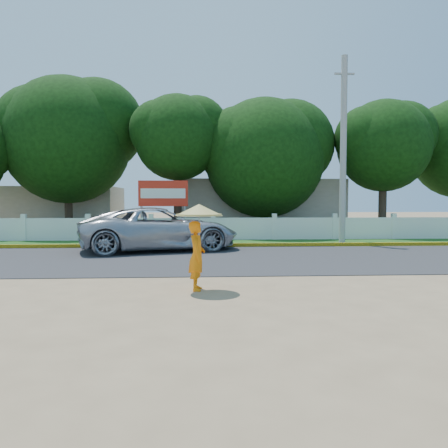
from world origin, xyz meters
name	(u,v)px	position (x,y,z in m)	size (l,w,h in m)	color
ground	(229,285)	(0.00, 0.00, 0.00)	(120.00, 120.00, 0.00)	#9E8460
road	(220,258)	(0.00, 4.50, 0.01)	(60.00, 7.00, 0.02)	#38383A
grass_verge	(214,243)	(0.00, 9.75, 0.01)	(60.00, 3.50, 0.03)	#2D601E
curb	(216,245)	(0.00, 8.05, 0.08)	(40.00, 0.18, 0.16)	yellow
fence	(213,229)	(0.00, 11.20, 0.55)	(40.00, 0.10, 1.10)	silver
building_near	(256,206)	(3.00, 18.00, 1.60)	(10.00, 6.00, 3.20)	#B7AD99
building_far	(56,209)	(-10.00, 19.00, 1.40)	(8.00, 5.00, 2.80)	#B7AD99
utility_pole	(343,151)	(5.74, 9.24, 4.16)	(0.28, 0.28, 8.33)	#959593
vehicle	(159,229)	(-2.23, 6.96, 0.84)	(2.79, 6.05, 1.68)	#ACAEB4
monk_with_parasol	(198,234)	(-0.71, -0.55, 1.22)	(1.03, 1.03, 1.87)	orange
billboard	(163,197)	(-2.50, 12.30, 2.14)	(2.50, 0.13, 2.95)	gray
tree_row	(224,148)	(0.74, 14.64, 4.88)	(33.16, 8.15, 8.88)	#473828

